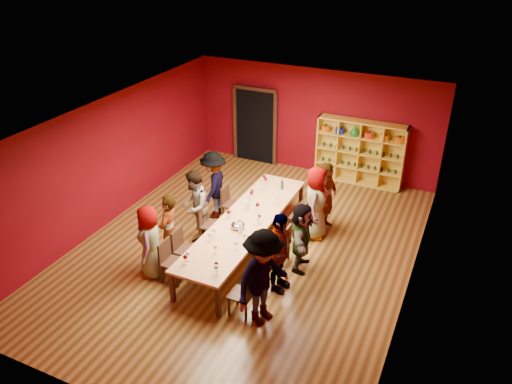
% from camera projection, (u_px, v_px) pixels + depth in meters
% --- Properties ---
extents(room_shell, '(7.10, 9.10, 3.04)m').
position_uv_depth(room_shell, '(245.00, 189.00, 10.40)').
color(room_shell, brown).
rests_on(room_shell, ground).
extents(tasting_table, '(1.10, 4.50, 0.75)m').
position_uv_depth(tasting_table, '(246.00, 222.00, 10.78)').
color(tasting_table, tan).
rests_on(tasting_table, ground).
extents(doorway, '(1.40, 0.17, 2.30)m').
position_uv_depth(doorway, '(256.00, 125.00, 14.79)').
color(doorway, black).
rests_on(doorway, ground).
extents(shelving_unit, '(2.40, 0.40, 1.80)m').
position_uv_depth(shelving_unit, '(360.00, 149.00, 13.59)').
color(shelving_unit, gold).
rests_on(shelving_unit, ground).
extents(chair_person_left_0, '(0.42, 0.42, 0.89)m').
position_uv_depth(chair_person_left_0, '(170.00, 259.00, 9.93)').
color(chair_person_left_0, black).
rests_on(chair_person_left_0, ground).
extents(person_left_0, '(0.70, 0.88, 1.58)m').
position_uv_depth(person_left_0, '(150.00, 242.00, 9.95)').
color(person_left_0, '#141A37').
rests_on(person_left_0, ground).
extents(chair_person_left_1, '(0.42, 0.42, 0.89)m').
position_uv_depth(chair_person_left_1, '(182.00, 247.00, 10.31)').
color(chair_person_left_1, black).
rests_on(chair_person_left_1, ground).
extents(person_left_1, '(0.52, 0.65, 1.63)m').
position_uv_depth(person_left_1, '(169.00, 231.00, 10.27)').
color(person_left_1, '#4E4E53').
rests_on(person_left_1, ground).
extents(chair_person_left_2, '(0.42, 0.42, 0.89)m').
position_uv_depth(chair_person_left_2, '(208.00, 222.00, 11.16)').
color(chair_person_left_2, black).
rests_on(chair_person_left_2, ground).
extents(person_left_2, '(0.67, 0.91, 1.68)m').
position_uv_depth(person_left_2, '(195.00, 206.00, 11.12)').
color(person_left_2, '#547FAD').
rests_on(person_left_2, ground).
extents(chair_person_left_3, '(0.42, 0.42, 0.89)m').
position_uv_depth(chair_person_left_3, '(229.00, 202.00, 12.00)').
color(chair_person_left_3, black).
rests_on(chair_person_left_3, ground).
extents(person_left_3, '(0.67, 1.17, 1.70)m').
position_uv_depth(person_left_3, '(214.00, 185.00, 11.98)').
color(person_left_3, '#5D8AC0').
rests_on(person_left_3, ground).
extents(chair_person_right_0, '(0.42, 0.42, 0.89)m').
position_uv_depth(chair_person_right_0, '(245.00, 293.00, 9.02)').
color(chair_person_right_0, black).
rests_on(chair_person_right_0, ground).
extents(person_right_0, '(0.87, 1.32, 1.89)m').
position_uv_depth(person_right_0, '(263.00, 278.00, 8.68)').
color(person_right_0, '#141B39').
rests_on(person_right_0, ground).
extents(chair_person_right_1, '(0.42, 0.42, 0.89)m').
position_uv_depth(chair_person_right_1, '(266.00, 265.00, 9.76)').
color(chair_person_right_1, black).
rests_on(chair_person_right_1, ground).
extents(person_right_1, '(0.54, 1.03, 1.70)m').
position_uv_depth(person_right_1, '(279.00, 253.00, 9.50)').
color(person_right_1, '#545459').
rests_on(person_right_1, ground).
extents(chair_person_right_2, '(0.42, 0.42, 0.89)m').
position_uv_depth(chair_person_right_2, '(282.00, 243.00, 10.44)').
color(chair_person_right_2, black).
rests_on(chair_person_right_2, ground).
extents(person_right_2, '(0.61, 1.45, 1.52)m').
position_uv_depth(person_right_2, '(302.00, 237.00, 10.16)').
color(person_right_2, '#48474C').
rests_on(person_right_2, ground).
extents(chair_person_right_3, '(0.42, 0.42, 0.89)m').
position_uv_depth(chair_person_right_3, '(303.00, 215.00, 11.46)').
color(chair_person_right_3, black).
rests_on(chair_person_right_3, ground).
extents(person_right_3, '(0.56, 0.90, 1.74)m').
position_uv_depth(person_right_3, '(316.00, 203.00, 11.17)').
color(person_right_3, silver).
rests_on(person_right_3, ground).
extents(chair_person_right_4, '(0.42, 0.42, 0.89)m').
position_uv_depth(chair_person_right_4, '(310.00, 205.00, 11.83)').
color(chair_person_right_4, black).
rests_on(chair_person_right_4, ground).
extents(person_right_4, '(0.49, 0.64, 1.68)m').
position_uv_depth(person_right_4, '(327.00, 196.00, 11.52)').
color(person_right_4, '#5478AE').
rests_on(person_right_4, ground).
extents(wine_glass_0, '(0.09, 0.09, 0.22)m').
position_uv_depth(wine_glass_0, '(251.00, 193.00, 11.50)').
color(wine_glass_0, silver).
rests_on(wine_glass_0, tasting_table).
extents(wine_glass_1, '(0.08, 0.08, 0.21)m').
position_uv_depth(wine_glass_1, '(231.00, 210.00, 10.82)').
color(wine_glass_1, silver).
rests_on(wine_glass_1, tasting_table).
extents(wine_glass_2, '(0.08, 0.08, 0.19)m').
position_uv_depth(wine_glass_2, '(277.00, 198.00, 11.32)').
color(wine_glass_2, silver).
rests_on(wine_glass_2, tasting_table).
extents(wine_glass_3, '(0.09, 0.09, 0.21)m').
position_uv_depth(wine_glass_3, '(236.00, 223.00, 10.36)').
color(wine_glass_3, silver).
rests_on(wine_glass_3, tasting_table).
extents(wine_glass_4, '(0.09, 0.09, 0.21)m').
position_uv_depth(wine_glass_4, '(188.00, 254.00, 9.39)').
color(wine_glass_4, silver).
rests_on(wine_glass_4, tasting_table).
extents(wine_glass_5, '(0.09, 0.09, 0.22)m').
position_uv_depth(wine_glass_5, '(266.00, 179.00, 12.13)').
color(wine_glass_5, silver).
rests_on(wine_glass_5, tasting_table).
extents(wine_glass_6, '(0.09, 0.09, 0.22)m').
position_uv_depth(wine_glass_6, '(214.00, 230.00, 10.10)').
color(wine_glass_6, silver).
rests_on(wine_glass_6, tasting_table).
extents(wine_glass_7, '(0.08, 0.08, 0.21)m').
position_uv_depth(wine_glass_7, '(210.00, 235.00, 9.96)').
color(wine_glass_7, silver).
rests_on(wine_glass_7, tasting_table).
extents(wine_glass_8, '(0.08, 0.08, 0.19)m').
position_uv_depth(wine_glass_8, '(252.00, 191.00, 11.62)').
color(wine_glass_8, silver).
rests_on(wine_glass_8, tasting_table).
extents(wine_glass_9, '(0.09, 0.09, 0.22)m').
position_uv_depth(wine_glass_9, '(257.00, 205.00, 11.01)').
color(wine_glass_9, silver).
rests_on(wine_glass_9, tasting_table).
extents(wine_glass_10, '(0.08, 0.08, 0.19)m').
position_uv_depth(wine_glass_10, '(258.00, 219.00, 10.54)').
color(wine_glass_10, silver).
rests_on(wine_glass_10, tasting_table).
extents(wine_glass_11, '(0.08, 0.08, 0.19)m').
position_uv_depth(wine_glass_11, '(259.00, 217.00, 10.61)').
color(wine_glass_11, silver).
rests_on(wine_glass_11, tasting_table).
extents(wine_glass_12, '(0.09, 0.09, 0.22)m').
position_uv_depth(wine_glass_12, '(229.00, 212.00, 10.73)').
color(wine_glass_12, silver).
rests_on(wine_glass_12, tasting_table).
extents(wine_glass_13, '(0.08, 0.08, 0.20)m').
position_uv_depth(wine_glass_13, '(215.00, 247.00, 9.59)').
color(wine_glass_13, silver).
rests_on(wine_glass_13, tasting_table).
extents(wine_glass_14, '(0.09, 0.09, 0.21)m').
position_uv_depth(wine_glass_14, '(185.00, 257.00, 9.28)').
color(wine_glass_14, silver).
rests_on(wine_glass_14, tasting_table).
extents(wine_glass_15, '(0.09, 0.09, 0.21)m').
position_uv_depth(wine_glass_15, '(261.00, 188.00, 11.75)').
color(wine_glass_15, silver).
rests_on(wine_glass_15, tasting_table).
extents(wine_glass_16, '(0.08, 0.08, 0.19)m').
position_uv_depth(wine_glass_16, '(216.00, 264.00, 9.13)').
color(wine_glass_16, silver).
rests_on(wine_glass_16, tasting_table).
extents(wine_glass_17, '(0.08, 0.08, 0.19)m').
position_uv_depth(wine_glass_17, '(244.00, 236.00, 9.97)').
color(wine_glass_17, silver).
rests_on(wine_glass_17, tasting_table).
extents(wine_glass_18, '(0.09, 0.09, 0.22)m').
position_uv_depth(wine_glass_18, '(216.00, 268.00, 9.00)').
color(wine_glass_18, silver).
rests_on(wine_glass_18, tasting_table).
extents(wine_glass_19, '(0.08, 0.08, 0.20)m').
position_uv_depth(wine_glass_19, '(264.00, 176.00, 12.29)').
color(wine_glass_19, silver).
rests_on(wine_glass_19, tasting_table).
extents(wine_glass_20, '(0.07, 0.07, 0.18)m').
position_uv_depth(wine_glass_20, '(236.00, 244.00, 9.74)').
color(wine_glass_20, silver).
rests_on(wine_glass_20, tasting_table).
extents(spittoon_bowl, '(0.30, 0.30, 0.16)m').
position_uv_depth(spittoon_bowl, '(238.00, 225.00, 10.44)').
color(spittoon_bowl, silver).
rests_on(spittoon_bowl, tasting_table).
extents(carafe_a, '(0.12, 0.12, 0.24)m').
position_uv_depth(carafe_a, '(247.00, 206.00, 11.09)').
color(carafe_a, silver).
rests_on(carafe_a, tasting_table).
extents(carafe_b, '(0.10, 0.10, 0.25)m').
position_uv_depth(carafe_b, '(240.00, 228.00, 10.25)').
color(carafe_b, silver).
rests_on(carafe_b, tasting_table).
extents(wine_bottle, '(0.09, 0.09, 0.28)m').
position_uv_depth(wine_bottle, '(282.00, 185.00, 11.98)').
color(wine_bottle, '#153B1B').
rests_on(wine_bottle, tasting_table).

